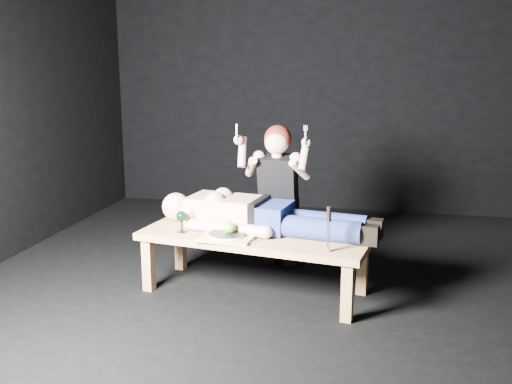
{
  "coord_description": "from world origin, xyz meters",
  "views": [
    {
      "loc": [
        0.63,
        -4.19,
        1.68
      ],
      "look_at": [
        -0.25,
        -0.12,
        0.75
      ],
      "focal_mm": 41.3,
      "sensor_mm": 36.0,
      "label": 1
    }
  ],
  "objects_px": {
    "lying_man": "(267,212)",
    "carving_knife": "(329,229)",
    "goblet": "(182,222)",
    "kneeling_woman": "(280,194)",
    "table": "(255,263)",
    "serving_tray": "(227,237)"
  },
  "relations": [
    {
      "from": "lying_man",
      "to": "kneeling_woman",
      "type": "distance_m",
      "value": 0.52
    },
    {
      "from": "table",
      "to": "serving_tray",
      "type": "height_order",
      "value": "serving_tray"
    },
    {
      "from": "lying_man",
      "to": "serving_tray",
      "type": "distance_m",
      "value": 0.38
    },
    {
      "from": "serving_tray",
      "to": "kneeling_woman",
      "type": "bearing_deg",
      "value": 72.89
    },
    {
      "from": "serving_tray",
      "to": "goblet",
      "type": "relative_size",
      "value": 2.34
    },
    {
      "from": "carving_knife",
      "to": "table",
      "type": "bearing_deg",
      "value": 161.0
    },
    {
      "from": "lying_man",
      "to": "serving_tray",
      "type": "height_order",
      "value": "lying_man"
    },
    {
      "from": "table",
      "to": "lying_man",
      "type": "xyz_separation_m",
      "value": [
        0.07,
        0.1,
        0.36
      ]
    },
    {
      "from": "table",
      "to": "kneeling_woman",
      "type": "bearing_deg",
      "value": 91.65
    },
    {
      "from": "kneeling_woman",
      "to": "serving_tray",
      "type": "relative_size",
      "value": 3.25
    },
    {
      "from": "lying_man",
      "to": "goblet",
      "type": "height_order",
      "value": "lying_man"
    },
    {
      "from": "table",
      "to": "lying_man",
      "type": "relative_size",
      "value": 0.94
    },
    {
      "from": "table",
      "to": "carving_knife",
      "type": "distance_m",
      "value": 0.74
    },
    {
      "from": "serving_tray",
      "to": "carving_knife",
      "type": "bearing_deg",
      "value": -10.06
    },
    {
      "from": "lying_man",
      "to": "goblet",
      "type": "bearing_deg",
      "value": -154.54
    },
    {
      "from": "serving_tray",
      "to": "goblet",
      "type": "height_order",
      "value": "goblet"
    },
    {
      "from": "kneeling_woman",
      "to": "carving_knife",
      "type": "bearing_deg",
      "value": -58.28
    },
    {
      "from": "table",
      "to": "serving_tray",
      "type": "bearing_deg",
      "value": -125.52
    },
    {
      "from": "table",
      "to": "lying_man",
      "type": "distance_m",
      "value": 0.39
    },
    {
      "from": "lying_man",
      "to": "table",
      "type": "bearing_deg",
      "value": -115.56
    },
    {
      "from": "carving_knife",
      "to": "kneeling_woman",
      "type": "bearing_deg",
      "value": 126.67
    },
    {
      "from": "lying_man",
      "to": "carving_knife",
      "type": "relative_size",
      "value": 5.79
    }
  ]
}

